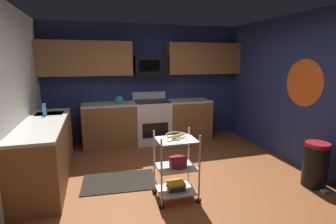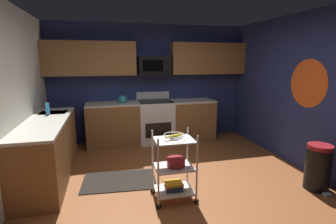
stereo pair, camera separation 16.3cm
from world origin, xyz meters
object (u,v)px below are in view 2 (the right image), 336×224
at_px(fruit_bowl, 174,136).
at_px(dish_soap_bottle, 48,109).
at_px(book_stack, 174,186).
at_px(kettle, 123,99).
at_px(rolling_cart, 174,167).
at_px(microwave, 154,66).
at_px(trash_can, 318,167).
at_px(mixing_bowl_large, 176,162).
at_px(oven_range, 155,121).

bearing_deg(fruit_bowl, dish_soap_bottle, 138.87).
xyz_separation_m(book_stack, kettle, (-0.47, 2.48, 0.81)).
height_order(rolling_cart, dish_soap_bottle, dish_soap_bottle).
bearing_deg(dish_soap_bottle, microwave, 27.18).
bearing_deg(dish_soap_bottle, trash_can, -24.79).
relative_size(mixing_bowl_large, trash_can, 0.38).
height_order(oven_range, microwave, microwave).
xyz_separation_m(microwave, dish_soap_bottle, (-2.02, -1.04, -0.68)).
distance_m(rolling_cart, trash_can, 2.08).
distance_m(fruit_bowl, kettle, 2.53).
bearing_deg(dish_soap_bottle, rolling_cart, -41.13).
xyz_separation_m(oven_range, book_stack, (-0.24, -2.48, -0.30)).
distance_m(fruit_bowl, dish_soap_bottle, 2.37).
distance_m(book_stack, kettle, 2.65).
height_order(fruit_bowl, dish_soap_bottle, dish_soap_bottle).
xyz_separation_m(oven_range, fruit_bowl, (-0.24, -2.48, 0.40)).
height_order(oven_range, rolling_cart, oven_range).
bearing_deg(dish_soap_bottle, kettle, 35.28).
distance_m(fruit_bowl, mixing_bowl_large, 0.36).
bearing_deg(fruit_bowl, book_stack, -116.57).
bearing_deg(trash_can, fruit_bowl, 173.85).
bearing_deg(book_stack, dish_soap_bottle, 138.87).
xyz_separation_m(microwave, book_stack, (-0.24, -2.59, -1.52)).
bearing_deg(book_stack, trash_can, -6.15).
bearing_deg(microwave, fruit_bowl, -95.23).
relative_size(microwave, trash_can, 1.06).
relative_size(rolling_cart, book_stack, 3.83).
relative_size(fruit_bowl, trash_can, 0.41).
bearing_deg(fruit_bowl, oven_range, 84.54).
relative_size(fruit_bowl, kettle, 1.03).
bearing_deg(dish_soap_bottle, oven_range, 24.77).
bearing_deg(microwave, trash_can, -56.94).
xyz_separation_m(rolling_cart, fruit_bowl, (0.00, 0.00, 0.42)).
xyz_separation_m(oven_range, rolling_cart, (-0.24, -2.48, -0.03)).
distance_m(rolling_cart, book_stack, 0.27).
bearing_deg(dish_soap_bottle, fruit_bowl, -41.13).
relative_size(microwave, mixing_bowl_large, 2.78).
distance_m(rolling_cart, dish_soap_bottle, 2.43).
distance_m(book_stack, dish_soap_bottle, 2.51).
xyz_separation_m(oven_range, kettle, (-0.71, -0.00, 0.52)).
bearing_deg(fruit_bowl, rolling_cart, 180.00).
xyz_separation_m(microwave, mixing_bowl_large, (-0.21, -2.59, -1.18)).
bearing_deg(oven_range, fruit_bowl, -95.46).
xyz_separation_m(rolling_cart, mixing_bowl_large, (0.03, 0.00, 0.07)).
bearing_deg(oven_range, rolling_cart, -95.46).
height_order(rolling_cart, book_stack, rolling_cart).
bearing_deg(oven_range, mixing_bowl_large, -94.81).
bearing_deg(rolling_cart, dish_soap_bottle, 138.87).
xyz_separation_m(microwave, trash_can, (1.83, -2.81, -1.37)).
xyz_separation_m(fruit_bowl, kettle, (-0.47, 2.48, 0.12)).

